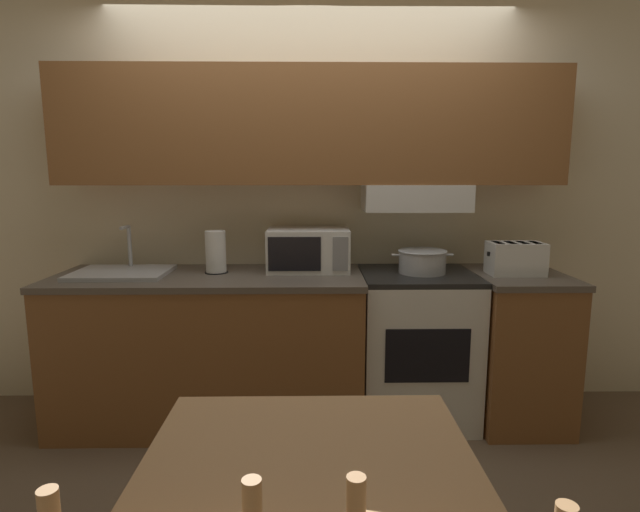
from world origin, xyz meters
The scene contains 11 objects.
ground_plane centered at (0.00, 0.00, 0.00)m, with size 16.00×16.00×0.00m, color brown.
wall_back centered at (0.02, -0.07, 1.51)m, with size 5.39×0.38×2.55m.
lower_counter_main centered at (-0.60, -0.34, 0.45)m, with size 1.81×0.69×0.91m.
lower_counter_right_stub centered at (1.24, -0.34, 0.45)m, with size 0.53×0.69×0.91m.
stove_range centered at (0.64, -0.31, 0.45)m, with size 0.67×0.63×0.91m.
cooking_pot centered at (0.66, -0.31, 0.98)m, with size 0.37×0.29×0.14m.
microwave centered at (-0.02, -0.20, 1.03)m, with size 0.49×0.37×0.25m.
toaster centered at (1.20, -0.37, 1.00)m, with size 0.32×0.19×0.19m.
sink_basin centered at (-1.11, -0.34, 0.92)m, with size 0.54×0.42×0.28m.
paper_towel_roll centered at (-0.57, -0.28, 1.03)m, with size 0.14×0.14×0.25m.
dining_table centered at (0.00, -2.02, 0.63)m, with size 0.87×0.73×0.76m.
Camera 1 is at (0.01, -3.23, 1.49)m, focal length 28.00 mm.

